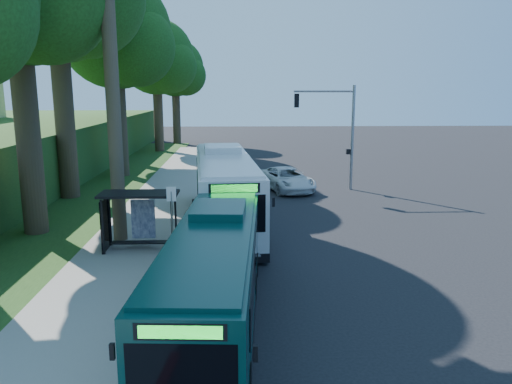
{
  "coord_description": "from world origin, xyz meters",
  "views": [
    {
      "loc": [
        -2.93,
        -23.23,
        6.71
      ],
      "look_at": [
        -2.02,
        1.0,
        1.72
      ],
      "focal_mm": 35.0,
      "sensor_mm": 36.0,
      "label": 1
    }
  ],
  "objects_px": {
    "white_bus": "(225,188)",
    "teal_bus": "(214,275)",
    "pickup": "(287,179)",
    "bus_shelter": "(134,210)"
  },
  "relations": [
    {
      "from": "white_bus",
      "to": "teal_bus",
      "type": "relative_size",
      "value": 1.19
    },
    {
      "from": "white_bus",
      "to": "pickup",
      "type": "height_order",
      "value": "white_bus"
    },
    {
      "from": "white_bus",
      "to": "teal_bus",
      "type": "height_order",
      "value": "white_bus"
    },
    {
      "from": "white_bus",
      "to": "pickup",
      "type": "relative_size",
      "value": 2.34
    },
    {
      "from": "white_bus",
      "to": "teal_bus",
      "type": "distance_m",
      "value": 11.28
    },
    {
      "from": "pickup",
      "to": "white_bus",
      "type": "bearing_deg",
      "value": -131.26
    },
    {
      "from": "bus_shelter",
      "to": "pickup",
      "type": "bearing_deg",
      "value": 59.02
    },
    {
      "from": "white_bus",
      "to": "pickup",
      "type": "bearing_deg",
      "value": 60.11
    },
    {
      "from": "bus_shelter",
      "to": "teal_bus",
      "type": "relative_size",
      "value": 0.3
    },
    {
      "from": "pickup",
      "to": "teal_bus",
      "type": "bearing_deg",
      "value": -117.58
    }
  ]
}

